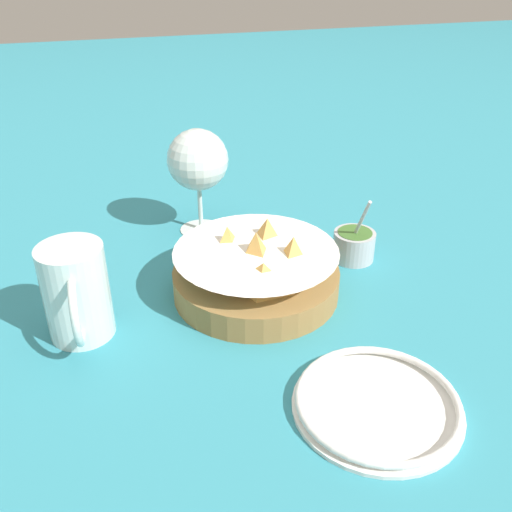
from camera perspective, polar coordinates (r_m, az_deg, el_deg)
ground_plane at (r=0.77m, az=-3.03°, el=-3.02°), size 4.00×4.00×0.00m
food_basket at (r=0.74m, az=0.14°, el=-1.57°), size 0.22×0.22×0.09m
sauce_cup at (r=0.83m, az=9.77°, el=1.19°), size 0.07×0.06×0.11m
wine_glass at (r=0.87m, az=-5.95°, el=9.27°), size 0.09×0.09×0.16m
beer_mug at (r=0.69m, az=-17.47°, el=-3.84°), size 0.12×0.08×0.12m
side_plate at (r=0.60m, az=12.04°, el=-14.22°), size 0.17×0.17×0.01m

